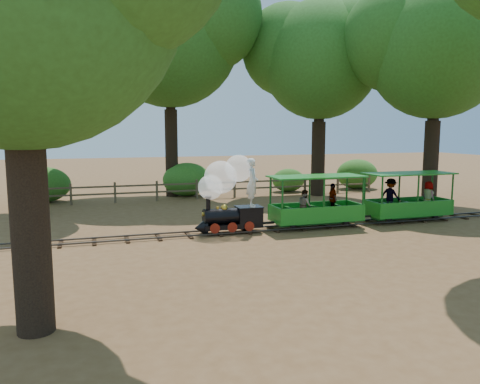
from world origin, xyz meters
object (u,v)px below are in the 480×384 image
object	(u,v)px
locomotive	(228,188)
fence	(216,187)
carriage_front	(317,207)
carriage_rear	(406,200)

from	to	relation	value
locomotive	fence	world-z (taller)	locomotive
carriage_front	fence	world-z (taller)	carriage_front
locomotive	fence	xyz separation A→B (m)	(1.63, 7.94, -0.96)
carriage_front	fence	xyz separation A→B (m)	(-1.69, 8.00, -0.17)
carriage_front	carriage_rear	distance (m)	3.79
locomotive	carriage_front	world-z (taller)	locomotive
carriage_front	carriage_rear	xyz separation A→B (m)	(3.79, 0.03, 0.05)
carriage_rear	fence	size ratio (longest dim) A/B	0.19
carriage_rear	fence	world-z (taller)	carriage_rear
carriage_rear	fence	distance (m)	9.67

